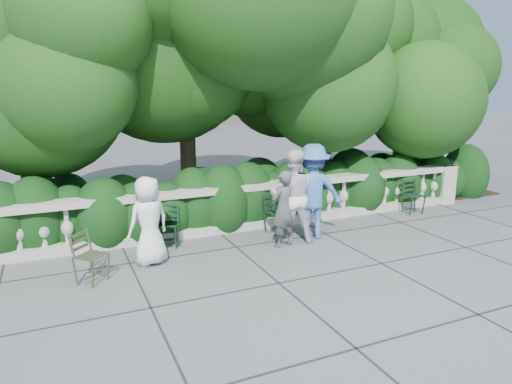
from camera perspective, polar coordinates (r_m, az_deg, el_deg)
name	(u,v)px	position (r m, az deg, el deg)	size (l,w,h in m)	color
ground	(279,257)	(8.32, 2.85, -8.16)	(90.00, 90.00, 0.00)	#4F5056
balustrade	(241,208)	(9.72, -1.93, -1.98)	(12.00, 0.44, 1.00)	#9E998E
shrub_hedge	(222,215)	(10.93, -4.30, -2.95)	(15.00, 2.60, 1.70)	black
tree_canopy	(244,44)	(10.98, -1.49, 18.03)	(15.04, 6.52, 6.78)	#3F3023
chair_a	(167,248)	(8.91, -11.04, -6.92)	(0.44, 0.48, 0.84)	black
chair_b	(169,247)	(8.95, -10.77, -6.82)	(0.44, 0.48, 0.84)	black
chair_c	(167,249)	(8.87, -11.10, -7.03)	(0.44, 0.48, 0.84)	black
chair_e	(282,234)	(9.57, 3.23, -5.28)	(0.44, 0.48, 0.84)	black
chair_f	(416,215)	(11.62, 19.36, -2.71)	(0.44, 0.48, 0.84)	black
chair_weathered	(101,284)	(7.66, -18.86, -10.80)	(0.44, 0.48, 0.84)	black
person_businessman	(149,221)	(7.98, -13.27, -3.56)	(0.75, 0.49, 1.54)	white
person_woman_grey	(283,209)	(8.67, 3.41, -2.12)	(0.54, 0.35, 1.48)	#444349
person_casual_man	(292,196)	(8.94, 4.56, -0.50)	(0.89, 0.70, 1.84)	silver
person_older_blue	(312,192)	(9.19, 7.06, 0.06)	(1.24, 0.71, 1.91)	#3861AA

